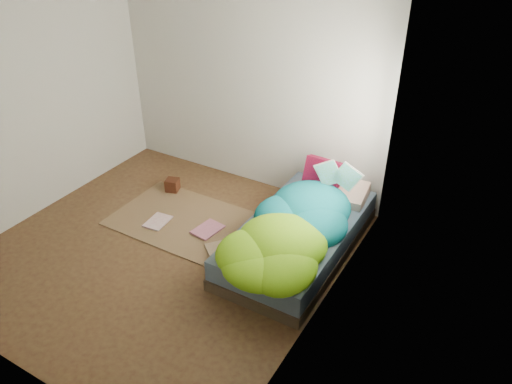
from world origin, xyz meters
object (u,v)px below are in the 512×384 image
Objects in this scene: bed at (298,237)px; floor_book_b at (200,226)px; wooden_box at (172,185)px; pillow_magenta at (322,177)px; open_book at (338,167)px; floor_book_a at (150,219)px.

floor_book_b is at bearing -170.38° from bed.
wooden_box is at bearing 155.75° from floor_book_b.
floor_book_b is at bearing -138.94° from pillow_magenta.
pillow_magenta is 1.47m from floor_book_b.
floor_book_b is at bearing -158.72° from open_book.
open_book is (0.18, 0.52, 0.64)m from bed.
wooden_box is (-1.84, -0.37, -0.46)m from pillow_magenta.
wooden_box is at bearing 179.26° from open_book.
open_book reaches higher than pillow_magenta.
floor_book_a is (0.18, -0.66, -0.06)m from wooden_box.
bed is 0.84m from open_book.
floor_book_b is (-1.13, -0.19, -0.14)m from bed.
wooden_box is 0.69m from floor_book_a.
wooden_box is (-2.06, -0.23, -0.72)m from open_book.
bed is 0.76m from pillow_magenta.
floor_book_b is (0.57, 0.18, 0.00)m from floor_book_a.
floor_book_a is (-1.65, -1.03, -0.52)m from pillow_magenta.
floor_book_b is (0.76, -0.48, -0.06)m from wooden_box.
wooden_box is 0.90m from floor_book_b.
floor_book_b is (-1.31, -0.71, -0.78)m from open_book.
pillow_magenta is at bearing 46.12° from floor_book_b.
pillow_magenta reaches higher than floor_book_b.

